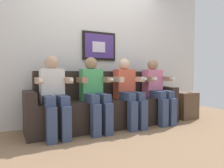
{
  "coord_description": "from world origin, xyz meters",
  "views": [
    {
      "loc": [
        -1.47,
        -2.7,
        0.86
      ],
      "look_at": [
        0.0,
        0.15,
        0.7
      ],
      "focal_mm": 33.36,
      "sensor_mm": 36.0,
      "label": 1
    }
  ],
  "objects_px": {
    "side_table_right": "(184,105)",
    "couch": "(107,107)",
    "spare_remote_on_table": "(190,92)",
    "person_right_center": "(128,89)",
    "person_left_center": "(94,91)",
    "person_leftmost": "(54,92)",
    "person_rightmost": "(157,88)"
  },
  "relations": [
    {
      "from": "couch",
      "to": "person_rightmost",
      "type": "bearing_deg",
      "value": -10.82
    },
    {
      "from": "person_leftmost",
      "to": "spare_remote_on_table",
      "type": "height_order",
      "value": "person_leftmost"
    },
    {
      "from": "couch",
      "to": "person_leftmost",
      "type": "xyz_separation_m",
      "value": [
        -0.88,
        -0.17,
        0.29
      ]
    },
    {
      "from": "person_left_center",
      "to": "person_rightmost",
      "type": "bearing_deg",
      "value": -0.02
    },
    {
      "from": "couch",
      "to": "spare_remote_on_table",
      "type": "height_order",
      "value": "couch"
    },
    {
      "from": "person_right_center",
      "to": "person_rightmost",
      "type": "bearing_deg",
      "value": -0.05
    },
    {
      "from": "person_leftmost",
      "to": "person_right_center",
      "type": "bearing_deg",
      "value": 0.02
    },
    {
      "from": "person_left_center",
      "to": "side_table_right",
      "type": "height_order",
      "value": "person_left_center"
    },
    {
      "from": "spare_remote_on_table",
      "to": "person_right_center",
      "type": "bearing_deg",
      "value": 177.63
    },
    {
      "from": "person_right_center",
      "to": "person_rightmost",
      "type": "height_order",
      "value": "same"
    },
    {
      "from": "person_left_center",
      "to": "side_table_right",
      "type": "xyz_separation_m",
      "value": [
        1.9,
        0.06,
        -0.36
      ]
    },
    {
      "from": "person_rightmost",
      "to": "spare_remote_on_table",
      "type": "distance_m",
      "value": 0.77
    },
    {
      "from": "person_right_center",
      "to": "spare_remote_on_table",
      "type": "xyz_separation_m",
      "value": [
        1.35,
        -0.06,
        -0.1
      ]
    },
    {
      "from": "person_rightmost",
      "to": "side_table_right",
      "type": "relative_size",
      "value": 2.22
    },
    {
      "from": "side_table_right",
      "to": "person_rightmost",
      "type": "bearing_deg",
      "value": -175.11
    },
    {
      "from": "couch",
      "to": "person_rightmost",
      "type": "relative_size",
      "value": 2.26
    },
    {
      "from": "couch",
      "to": "person_leftmost",
      "type": "distance_m",
      "value": 0.95
    },
    {
      "from": "person_leftmost",
      "to": "person_rightmost",
      "type": "distance_m",
      "value": 1.77
    },
    {
      "from": "person_left_center",
      "to": "person_right_center",
      "type": "relative_size",
      "value": 1.0
    },
    {
      "from": "couch",
      "to": "side_table_right",
      "type": "bearing_deg",
      "value": -3.84
    },
    {
      "from": "person_leftmost",
      "to": "side_table_right",
      "type": "xyz_separation_m",
      "value": [
        2.49,
        0.06,
        -0.36
      ]
    },
    {
      "from": "person_leftmost",
      "to": "person_left_center",
      "type": "xyz_separation_m",
      "value": [
        0.59,
        0.0,
        -0.0
      ]
    },
    {
      "from": "person_left_center",
      "to": "person_rightmost",
      "type": "xyz_separation_m",
      "value": [
        1.18,
        -0.0,
        0.0
      ]
    },
    {
      "from": "person_leftmost",
      "to": "person_right_center",
      "type": "distance_m",
      "value": 1.18
    },
    {
      "from": "person_leftmost",
      "to": "side_table_right",
      "type": "distance_m",
      "value": 2.51
    },
    {
      "from": "person_left_center",
      "to": "side_table_right",
      "type": "relative_size",
      "value": 2.22
    },
    {
      "from": "person_right_center",
      "to": "spare_remote_on_table",
      "type": "height_order",
      "value": "person_right_center"
    },
    {
      "from": "person_rightmost",
      "to": "side_table_right",
      "type": "xyz_separation_m",
      "value": [
        0.72,
        0.06,
        -0.36
      ]
    },
    {
      "from": "couch",
      "to": "spare_remote_on_table",
      "type": "distance_m",
      "value": 1.68
    },
    {
      "from": "person_leftmost",
      "to": "spare_remote_on_table",
      "type": "relative_size",
      "value": 8.54
    },
    {
      "from": "side_table_right",
      "to": "spare_remote_on_table",
      "type": "relative_size",
      "value": 3.85
    },
    {
      "from": "side_table_right",
      "to": "couch",
      "type": "bearing_deg",
      "value": 176.16
    }
  ]
}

